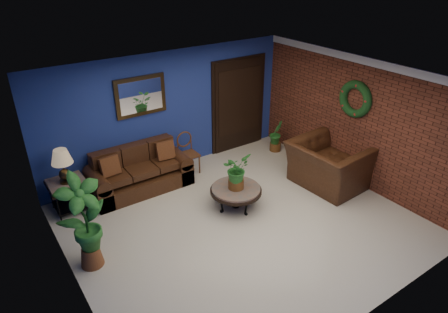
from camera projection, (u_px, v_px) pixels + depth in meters
floor at (241, 222)px, 6.92m from camera, size 5.50×5.50×0.00m
wall_back at (169, 112)px, 8.17m from camera, size 5.50×0.04×2.50m
wall_left at (66, 217)px, 4.96m from camera, size 0.04×5.00×2.50m
wall_right_brick at (356, 121)px, 7.73m from camera, size 0.04×5.00×2.50m
ceiling at (244, 82)px, 5.77m from camera, size 5.50×5.00×0.02m
crown_molding at (365, 61)px, 7.17m from camera, size 0.03×5.00×0.14m
wall_mirror at (141, 96)px, 7.62m from camera, size 1.02×0.06×0.77m
closet_door at (239, 105)px, 9.12m from camera, size 1.44×0.06×2.18m
wreath at (355, 99)px, 7.53m from camera, size 0.16×0.72×0.72m
sofa at (139, 175)px, 7.82m from camera, size 1.94×0.84×0.87m
coffee_table at (236, 191)px, 7.19m from camera, size 0.94×0.94×0.40m
end_table at (68, 189)px, 7.05m from camera, size 0.65×0.65×0.59m
table_lamp at (62, 162)px, 6.80m from camera, size 0.36×0.36×0.60m
side_chair at (187, 150)px, 8.32m from camera, size 0.38×0.38×0.88m
armchair at (328, 165)px, 7.83m from camera, size 1.28×1.45×0.90m
coffee_plant at (236, 170)px, 7.00m from camera, size 0.60×0.56×0.66m
floor_plant at (276, 136)px, 9.25m from camera, size 0.38×0.34×0.74m
tall_plant at (84, 219)px, 5.62m from camera, size 0.77×0.62×1.53m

